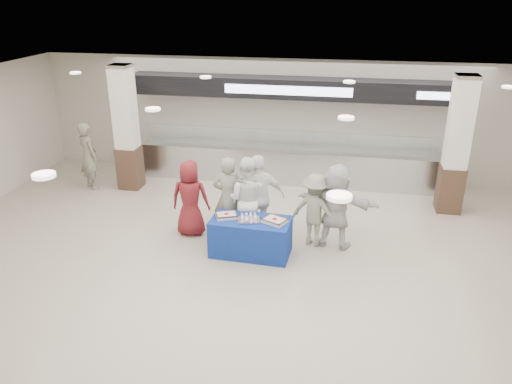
% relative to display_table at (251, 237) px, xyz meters
% --- Properties ---
extents(ground, '(14.00, 14.00, 0.00)m').
position_rel_display_table_xyz_m(ground, '(0.20, -1.28, -0.38)').
color(ground, '#BCB4A1').
rests_on(ground, ground).
extents(serving_line, '(8.70, 0.85, 2.80)m').
position_rel_display_table_xyz_m(serving_line, '(0.20, 4.12, 0.78)').
color(serving_line, silver).
rests_on(serving_line, ground).
extents(column_left, '(0.55, 0.55, 3.20)m').
position_rel_display_table_xyz_m(column_left, '(-3.80, 2.92, 1.15)').
color(column_left, '#3B271B').
rests_on(column_left, ground).
extents(column_right, '(0.55, 0.55, 3.20)m').
position_rel_display_table_xyz_m(column_right, '(4.20, 2.92, 1.15)').
color(column_right, '#3B271B').
rests_on(column_right, ground).
extents(display_table, '(1.58, 0.85, 0.75)m').
position_rel_display_table_xyz_m(display_table, '(0.00, 0.00, 0.00)').
color(display_table, navy).
rests_on(display_table, ground).
extents(sheet_cake_left, '(0.49, 0.44, 0.09)m').
position_rel_display_table_xyz_m(sheet_cake_left, '(-0.49, 0.04, 0.42)').
color(sheet_cake_left, silver).
rests_on(sheet_cake_left, display_table).
extents(sheet_cake_right, '(0.53, 0.49, 0.09)m').
position_rel_display_table_xyz_m(sheet_cake_right, '(0.48, -0.02, 0.42)').
color(sheet_cake_right, silver).
rests_on(sheet_cake_right, display_table).
extents(cupcake_tray, '(0.48, 0.41, 0.07)m').
position_rel_display_table_xyz_m(cupcake_tray, '(-0.03, -0.02, 0.41)').
color(cupcake_tray, '#A9A9AE').
rests_on(cupcake_tray, display_table).
extents(civilian_maroon, '(0.84, 0.59, 1.65)m').
position_rel_display_table_xyz_m(civilian_maroon, '(-1.42, 0.64, 0.45)').
color(civilian_maroon, maroon).
rests_on(civilian_maroon, ground).
extents(soldier_a, '(0.65, 0.43, 1.79)m').
position_rel_display_table_xyz_m(soldier_a, '(-0.60, 0.64, 0.52)').
color(soldier_a, slate).
rests_on(soldier_a, ground).
extents(chef_tall, '(0.96, 0.79, 1.81)m').
position_rel_display_table_xyz_m(chef_tall, '(-0.20, 0.64, 0.53)').
color(chef_tall, white).
rests_on(chef_tall, ground).
extents(chef_short, '(1.17, 0.84, 1.84)m').
position_rel_display_table_xyz_m(chef_short, '(0.04, 0.71, 0.55)').
color(chef_short, white).
rests_on(chef_short, ground).
extents(soldier_b, '(1.12, 0.85, 1.54)m').
position_rel_display_table_xyz_m(soldier_b, '(1.20, 0.64, 0.40)').
color(soldier_b, slate).
rests_on(soldier_b, ground).
extents(civilian_white, '(1.72, 0.82, 1.78)m').
position_rel_display_table_xyz_m(civilian_white, '(1.61, 0.64, 0.51)').
color(civilian_white, silver).
rests_on(civilian_white, ground).
extents(soldier_bg, '(0.77, 0.72, 1.77)m').
position_rel_display_table_xyz_m(soldier_bg, '(-4.81, 2.67, 0.51)').
color(soldier_bg, slate).
rests_on(soldier_bg, ground).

